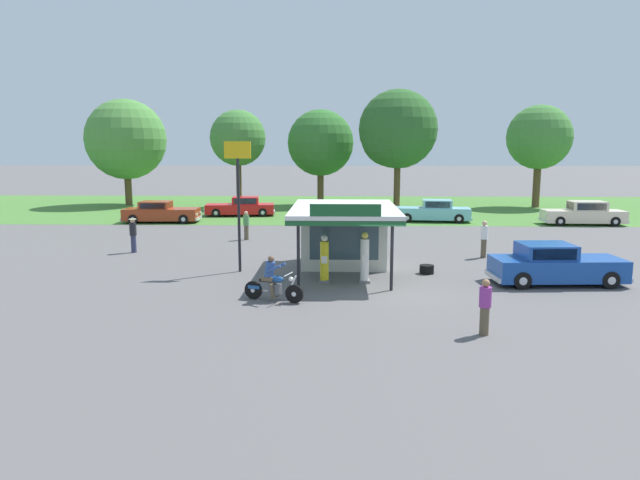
{
  "coord_description": "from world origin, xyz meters",
  "views": [
    {
      "loc": [
        -2.06,
        -20.64,
        5.21
      ],
      "look_at": [
        -2.79,
        3.13,
        1.4
      ],
      "focal_mm": 32.43,
      "sensor_mm": 36.0,
      "label": 1
    }
  ],
  "objects_px": {
    "parked_car_back_row_centre_right": "(341,212)",
    "roadside_pole_sign": "(238,185)",
    "parked_car_back_row_centre_left": "(584,214)",
    "gas_pump_offside": "(365,260)",
    "parked_car_back_row_left": "(433,212)",
    "motorcycle_with_rider": "(273,282)",
    "parked_car_second_row_spare": "(241,207)",
    "bystander_standing_back_lot": "(484,238)",
    "featured_classic_sedan": "(555,266)",
    "spare_tire_stack": "(427,269)",
    "gas_pump_nearside": "(324,261)",
    "bystander_admiring_sedan": "(246,225)",
    "bystander_leaning_by_kiosk": "(133,234)",
    "bystander_chatting_near_pumps": "(485,306)",
    "parked_car_back_row_right": "(161,213)"
  },
  "relations": [
    {
      "from": "gas_pump_offside",
      "to": "bystander_admiring_sedan",
      "type": "height_order",
      "value": "gas_pump_offside"
    },
    {
      "from": "bystander_standing_back_lot",
      "to": "bystander_chatting_near_pumps",
      "type": "height_order",
      "value": "bystander_standing_back_lot"
    },
    {
      "from": "bystander_chatting_near_pumps",
      "to": "motorcycle_with_rider",
      "type": "bearing_deg",
      "value": 151.42
    },
    {
      "from": "gas_pump_nearside",
      "to": "spare_tire_stack",
      "type": "xyz_separation_m",
      "value": [
        4.24,
        1.7,
        -0.68
      ]
    },
    {
      "from": "gas_pump_nearside",
      "to": "parked_car_back_row_left",
      "type": "distance_m",
      "value": 20.42
    },
    {
      "from": "parked_car_back_row_centre_left",
      "to": "parked_car_back_row_centre_right",
      "type": "bearing_deg",
      "value": 173.49
    },
    {
      "from": "gas_pump_offside",
      "to": "spare_tire_stack",
      "type": "relative_size",
      "value": 3.32
    },
    {
      "from": "parked_car_back_row_centre_left",
      "to": "spare_tire_stack",
      "type": "bearing_deg",
      "value": -129.34
    },
    {
      "from": "parked_car_back_row_centre_right",
      "to": "parked_car_back_row_left",
      "type": "bearing_deg",
      "value": -3.95
    },
    {
      "from": "featured_classic_sedan",
      "to": "parked_car_back_row_centre_left",
      "type": "relative_size",
      "value": 0.93
    },
    {
      "from": "featured_classic_sedan",
      "to": "bystander_admiring_sedan",
      "type": "bearing_deg",
      "value": 142.62
    },
    {
      "from": "parked_car_back_row_centre_right",
      "to": "parked_car_back_row_right",
      "type": "xyz_separation_m",
      "value": [
        -12.71,
        -1.5,
        0.04
      ]
    },
    {
      "from": "parked_car_back_row_centre_right",
      "to": "roadside_pole_sign",
      "type": "relative_size",
      "value": 1.07
    },
    {
      "from": "parked_car_back_row_left",
      "to": "roadside_pole_sign",
      "type": "distance_m",
      "value": 20.6
    },
    {
      "from": "bystander_standing_back_lot",
      "to": "bystander_chatting_near_pumps",
      "type": "relative_size",
      "value": 1.11
    },
    {
      "from": "gas_pump_offside",
      "to": "roadside_pole_sign",
      "type": "bearing_deg",
      "value": 160.17
    },
    {
      "from": "parked_car_back_row_left",
      "to": "parked_car_second_row_spare",
      "type": "distance_m",
      "value": 14.61
    },
    {
      "from": "featured_classic_sedan",
      "to": "roadside_pole_sign",
      "type": "bearing_deg",
      "value": 171.66
    },
    {
      "from": "parked_car_back_row_centre_left",
      "to": "parked_car_back_row_right",
      "type": "xyz_separation_m",
      "value": [
        -29.27,
        0.39,
        -0.05
      ]
    },
    {
      "from": "gas_pump_offside",
      "to": "bystander_standing_back_lot",
      "type": "bearing_deg",
      "value": 42.02
    },
    {
      "from": "parked_car_back_row_centre_left",
      "to": "roadside_pole_sign",
      "type": "relative_size",
      "value": 1.01
    },
    {
      "from": "gas_pump_nearside",
      "to": "gas_pump_offside",
      "type": "relative_size",
      "value": 0.94
    },
    {
      "from": "parked_car_back_row_left",
      "to": "parked_car_second_row_spare",
      "type": "xyz_separation_m",
      "value": [
        -14.27,
        3.12,
        -0.04
      ]
    },
    {
      "from": "parked_car_back_row_left",
      "to": "bystander_admiring_sedan",
      "type": "bearing_deg",
      "value": -144.27
    },
    {
      "from": "parked_car_back_row_centre_left",
      "to": "roadside_pole_sign",
      "type": "xyz_separation_m",
      "value": [
        -20.94,
        -15.76,
        2.94
      ]
    },
    {
      "from": "bystander_admiring_sedan",
      "to": "roadside_pole_sign",
      "type": "relative_size",
      "value": 0.3
    },
    {
      "from": "gas_pump_nearside",
      "to": "bystander_admiring_sedan",
      "type": "relative_size",
      "value": 1.14
    },
    {
      "from": "gas_pump_offside",
      "to": "featured_classic_sedan",
      "type": "xyz_separation_m",
      "value": [
        7.34,
        0.04,
        -0.2
      ]
    },
    {
      "from": "bystander_admiring_sedan",
      "to": "spare_tire_stack",
      "type": "xyz_separation_m",
      "value": [
        8.95,
        -8.73,
        -0.69
      ]
    },
    {
      "from": "parked_car_back_row_right",
      "to": "bystander_admiring_sedan",
      "type": "height_order",
      "value": "bystander_admiring_sedan"
    },
    {
      "from": "parked_car_back_row_right",
      "to": "roadside_pole_sign",
      "type": "height_order",
      "value": "roadside_pole_sign"
    },
    {
      "from": "gas_pump_offside",
      "to": "motorcycle_with_rider",
      "type": "distance_m",
      "value": 4.35
    },
    {
      "from": "bystander_standing_back_lot",
      "to": "bystander_chatting_near_pumps",
      "type": "bearing_deg",
      "value": -103.78
    },
    {
      "from": "motorcycle_with_rider",
      "to": "parked_car_second_row_spare",
      "type": "xyz_separation_m",
      "value": [
        -5.25,
        25.04,
        0.01
      ]
    },
    {
      "from": "parked_car_back_row_centre_right",
      "to": "roadside_pole_sign",
      "type": "distance_m",
      "value": 18.44
    },
    {
      "from": "parked_car_back_row_right",
      "to": "parked_car_second_row_spare",
      "type": "bearing_deg",
      "value": 39.81
    },
    {
      "from": "gas_pump_nearside",
      "to": "parked_car_back_row_centre_right",
      "type": "xyz_separation_m",
      "value": [
        0.74,
        19.52,
        -0.21
      ]
    },
    {
      "from": "bystander_standing_back_lot",
      "to": "bystander_chatting_near_pumps",
      "type": "distance_m",
      "value": 11.99
    },
    {
      "from": "parked_car_back_row_centre_right",
      "to": "parked_car_second_row_spare",
      "type": "distance_m",
      "value": 8.15
    },
    {
      "from": "featured_classic_sedan",
      "to": "bystander_admiring_sedan",
      "type": "height_order",
      "value": "bystander_admiring_sedan"
    },
    {
      "from": "gas_pump_nearside",
      "to": "parked_car_back_row_left",
      "type": "xyz_separation_m",
      "value": [
        7.31,
        19.07,
        -0.15
      ]
    },
    {
      "from": "parked_car_back_row_left",
      "to": "spare_tire_stack",
      "type": "distance_m",
      "value": 17.65
    },
    {
      "from": "gas_pump_nearside",
      "to": "parked_car_back_row_right",
      "type": "distance_m",
      "value": 21.64
    },
    {
      "from": "parked_car_back_row_left",
      "to": "parked_car_back_row_centre_right",
      "type": "distance_m",
      "value": 6.58
    },
    {
      "from": "motorcycle_with_rider",
      "to": "parked_car_back_row_centre_left",
      "type": "relative_size",
      "value": 0.38
    },
    {
      "from": "gas_pump_offside",
      "to": "parked_car_back_row_left",
      "type": "bearing_deg",
      "value": 73.24
    },
    {
      "from": "gas_pump_offside",
      "to": "spare_tire_stack",
      "type": "distance_m",
      "value": 3.26
    },
    {
      "from": "bystander_leaning_by_kiosk",
      "to": "roadside_pole_sign",
      "type": "xyz_separation_m",
      "value": [
        6.09,
        -4.33,
        2.75
      ]
    },
    {
      "from": "bystander_chatting_near_pumps",
      "to": "spare_tire_stack",
      "type": "distance_m",
      "value": 8.04
    },
    {
      "from": "parked_car_back_row_left",
      "to": "parked_car_second_row_spare",
      "type": "height_order",
      "value": "parked_car_back_row_left"
    }
  ]
}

